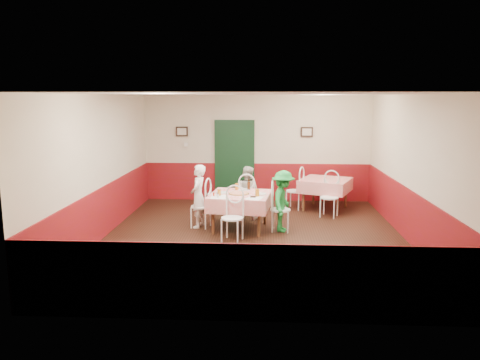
{
  "coord_description": "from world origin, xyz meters",
  "views": [
    {
      "loc": [
        0.2,
        -8.9,
        2.73
      ],
      "look_at": [
        -0.3,
        0.64,
        1.05
      ],
      "focal_mm": 35.0,
      "sensor_mm": 36.0,
      "label": 1
    }
  ],
  "objects_px": {
    "chair_second_a": "(295,191)",
    "pizza": "(239,193)",
    "glass_c": "(237,187)",
    "beer_bottle": "(249,185)",
    "diner_far": "(247,192)",
    "glass_a": "(219,193)",
    "diner_left": "(198,196)",
    "second_table": "(325,194)",
    "chair_left": "(201,206)",
    "wallet": "(253,197)",
    "chair_second_b": "(329,198)",
    "glass_b": "(257,193)",
    "diner_right": "(283,201)",
    "chair_far": "(247,200)",
    "chair_right": "(280,210)",
    "chair_near": "(232,218)",
    "main_table": "(240,212)"
  },
  "relations": [
    {
      "from": "beer_bottle",
      "to": "diner_far",
      "type": "xyz_separation_m",
      "value": [
        -0.05,
        0.49,
        -0.26
      ]
    },
    {
      "from": "beer_bottle",
      "to": "glass_c",
      "type": "bearing_deg",
      "value": 179.23
    },
    {
      "from": "chair_second_a",
      "to": "pizza",
      "type": "relative_size",
      "value": 2.23
    },
    {
      "from": "chair_right",
      "to": "chair_far",
      "type": "relative_size",
      "value": 1.0
    },
    {
      "from": "chair_left",
      "to": "chair_second_a",
      "type": "relative_size",
      "value": 1.0
    },
    {
      "from": "chair_second_b",
      "to": "chair_second_a",
      "type": "bearing_deg",
      "value": 157.42
    },
    {
      "from": "chair_near",
      "to": "chair_second_a",
      "type": "bearing_deg",
      "value": 77.73
    },
    {
      "from": "chair_left",
      "to": "chair_second_b",
      "type": "distance_m",
      "value": 3.04
    },
    {
      "from": "chair_far",
      "to": "diner_left",
      "type": "relative_size",
      "value": 0.67
    },
    {
      "from": "chair_second_a",
      "to": "wallet",
      "type": "height_order",
      "value": "chair_second_a"
    },
    {
      "from": "second_table",
      "to": "chair_right",
      "type": "bearing_deg",
      "value": -120.29
    },
    {
      "from": "chair_far",
      "to": "chair_left",
      "type": "bearing_deg",
      "value": 36.4
    },
    {
      "from": "pizza",
      "to": "diner_right",
      "type": "bearing_deg",
      "value": -4.48
    },
    {
      "from": "glass_a",
      "to": "diner_left",
      "type": "relative_size",
      "value": 0.1
    },
    {
      "from": "glass_c",
      "to": "beer_bottle",
      "type": "xyz_separation_m",
      "value": [
        0.26,
        -0.0,
        0.04
      ]
    },
    {
      "from": "wallet",
      "to": "beer_bottle",
      "type": "bearing_deg",
      "value": 105.85
    },
    {
      "from": "glass_c",
      "to": "glass_b",
      "type": "bearing_deg",
      "value": -55.54
    },
    {
      "from": "chair_left",
      "to": "pizza",
      "type": "bearing_deg",
      "value": 92.49
    },
    {
      "from": "main_table",
      "to": "glass_c",
      "type": "relative_size",
      "value": 8.54
    },
    {
      "from": "second_table",
      "to": "glass_a",
      "type": "distance_m",
      "value": 3.25
    },
    {
      "from": "glass_c",
      "to": "diner_right",
      "type": "xyz_separation_m",
      "value": [
        0.98,
        -0.52,
        -0.2
      ]
    },
    {
      "from": "diner_left",
      "to": "diner_far",
      "type": "bearing_deg",
      "value": 135.97
    },
    {
      "from": "chair_right",
      "to": "glass_b",
      "type": "height_order",
      "value": "glass_b"
    },
    {
      "from": "glass_a",
      "to": "wallet",
      "type": "xyz_separation_m",
      "value": [
        0.7,
        -0.12,
        -0.05
      ]
    },
    {
      "from": "chair_second_b",
      "to": "diner_left",
      "type": "xyz_separation_m",
      "value": [
        -2.9,
        -1.03,
        0.22
      ]
    },
    {
      "from": "chair_second_b",
      "to": "diner_right",
      "type": "bearing_deg",
      "value": -109.28
    },
    {
      "from": "second_table",
      "to": "chair_left",
      "type": "xyz_separation_m",
      "value": [
        -2.85,
        -1.79,
        0.08
      ]
    },
    {
      "from": "chair_right",
      "to": "glass_a",
      "type": "distance_m",
      "value": 1.32
    },
    {
      "from": "main_table",
      "to": "diner_far",
      "type": "relative_size",
      "value": 1.01
    },
    {
      "from": "chair_right",
      "to": "chair_second_a",
      "type": "relative_size",
      "value": 1.0
    },
    {
      "from": "chair_left",
      "to": "glass_a",
      "type": "height_order",
      "value": "chair_left"
    },
    {
      "from": "pizza",
      "to": "glass_a",
      "type": "relative_size",
      "value": 3.11
    },
    {
      "from": "glass_a",
      "to": "chair_second_b",
      "type": "bearing_deg",
      "value": 29.31
    },
    {
      "from": "chair_right",
      "to": "glass_c",
      "type": "bearing_deg",
      "value": 65.45
    },
    {
      "from": "second_table",
      "to": "wallet",
      "type": "relative_size",
      "value": 10.18
    },
    {
      "from": "chair_left",
      "to": "pizza",
      "type": "distance_m",
      "value": 0.89
    },
    {
      "from": "wallet",
      "to": "diner_left",
      "type": "height_order",
      "value": "diner_left"
    },
    {
      "from": "glass_c",
      "to": "beer_bottle",
      "type": "distance_m",
      "value": 0.26
    },
    {
      "from": "chair_right",
      "to": "chair_far",
      "type": "xyz_separation_m",
      "value": [
        -0.74,
        0.95,
        0.0
      ]
    },
    {
      "from": "chair_far",
      "to": "chair_second_b",
      "type": "distance_m",
      "value": 1.93
    },
    {
      "from": "diner_left",
      "to": "diner_right",
      "type": "height_order",
      "value": "diner_left"
    },
    {
      "from": "second_table",
      "to": "beer_bottle",
      "type": "xyz_separation_m",
      "value": [
        -1.84,
        -1.49,
        0.49
      ]
    },
    {
      "from": "pizza",
      "to": "beer_bottle",
      "type": "distance_m",
      "value": 0.49
    },
    {
      "from": "second_table",
      "to": "chair_second_b",
      "type": "xyz_separation_m",
      "value": [
        0.0,
        -0.75,
        0.08
      ]
    },
    {
      "from": "chair_second_a",
      "to": "glass_b",
      "type": "xyz_separation_m",
      "value": [
        -0.9,
        -2.15,
        0.38
      ]
    },
    {
      "from": "second_table",
      "to": "wallet",
      "type": "bearing_deg",
      "value": -127.74
    },
    {
      "from": "pizza",
      "to": "diner_left",
      "type": "distance_m",
      "value": 0.89
    },
    {
      "from": "second_table",
      "to": "chair_far",
      "type": "height_order",
      "value": "chair_far"
    },
    {
      "from": "chair_near",
      "to": "beer_bottle",
      "type": "bearing_deg",
      "value": 91.96
    },
    {
      "from": "chair_second_a",
      "to": "pizza",
      "type": "distance_m",
      "value": 2.34
    }
  ]
}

